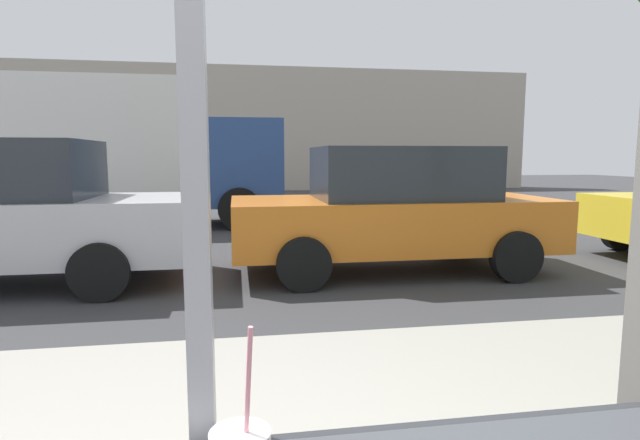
# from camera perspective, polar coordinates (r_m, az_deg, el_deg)

# --- Properties ---
(ground_plane) EXTENTS (60.00, 60.00, 0.00)m
(ground_plane) POSITION_cam_1_polar(r_m,az_deg,el_deg) (9.06, -9.78, -2.79)
(ground_plane) COLOR #38383A
(window_wall) EXTENTS (2.89, 0.20, 2.90)m
(window_wall) POSITION_cam_1_polar(r_m,az_deg,el_deg) (1.03, -14.22, 18.84)
(window_wall) COLOR #56544F
(window_wall) RESTS_ON ground
(building_facade_far) EXTENTS (28.00, 1.20, 5.54)m
(building_facade_far) POSITION_cam_1_polar(r_m,az_deg,el_deg) (23.77, -9.74, 10.00)
(building_facade_far) COLOR #A89E8E
(building_facade_far) RESTS_ON ground
(parked_car_orange) EXTENTS (4.27, 1.88, 1.67)m
(parked_car_orange) POSITION_cam_1_polar(r_m,az_deg,el_deg) (6.89, 8.39, 1.24)
(parked_car_orange) COLOR orange
(parked_car_orange) RESTS_ON ground
(box_truck) EXTENTS (6.69, 2.44, 3.16)m
(box_truck) POSITION_cam_1_polar(r_m,az_deg,el_deg) (12.06, -21.67, 7.36)
(box_truck) COLOR silver
(box_truck) RESTS_ON ground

